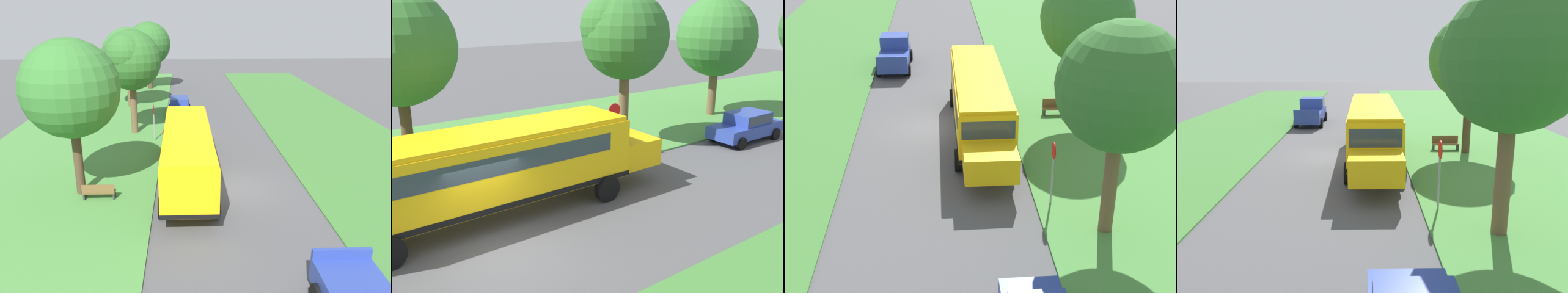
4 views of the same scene
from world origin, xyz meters
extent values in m
plane|color=#4C4C4F|center=(0.00, 0.00, 0.00)|extent=(120.00, 120.00, 0.00)
cube|color=#47843D|center=(-10.00, 0.00, 0.04)|extent=(12.00, 80.00, 0.08)
cube|color=yellow|center=(-2.30, 0.71, 1.90)|extent=(2.50, 10.50, 2.20)
cube|color=yellow|center=(-2.30, 6.91, 1.35)|extent=(2.20, 1.90, 1.10)
cube|color=yellow|center=(-2.30, 0.71, 3.08)|extent=(2.35, 10.29, 0.16)
cube|color=black|center=(-2.30, 0.71, 0.92)|extent=(2.54, 10.54, 0.20)
cube|color=#2D3842|center=(-2.30, 0.41, 2.36)|extent=(2.53, 9.24, 0.64)
cube|color=#2D3842|center=(-2.30, 5.91, 2.36)|extent=(2.25, 0.12, 0.80)
cylinder|color=red|center=(-3.73, 3.60, 2.05)|extent=(0.03, 0.44, 0.44)
cylinder|color=black|center=(-3.55, 4.91, 0.50)|extent=(0.30, 1.00, 1.00)
cylinder|color=black|center=(-1.05, 4.91, 0.50)|extent=(0.30, 1.00, 1.00)
cylinder|color=black|center=(-3.55, -2.96, 0.50)|extent=(0.30, 1.00, 1.00)
cylinder|color=black|center=(-1.05, -2.96, 0.50)|extent=(0.30, 1.00, 1.00)
cube|color=#283D93|center=(-2.80, 15.84, 0.64)|extent=(1.80, 4.40, 0.64)
cube|color=#283D93|center=(-2.80, 15.99, 1.26)|extent=(1.60, 2.20, 0.60)
cube|color=#2D3842|center=(-2.80, 15.99, 1.28)|extent=(1.62, 2.02, 0.45)
cylinder|color=black|center=(-1.90, 14.34, 0.32)|extent=(0.22, 0.64, 0.64)
cylinder|color=black|center=(-3.70, 14.34, 0.32)|extent=(0.22, 0.64, 0.64)
cylinder|color=black|center=(-1.90, 17.33, 0.32)|extent=(0.22, 0.64, 0.64)
cylinder|color=black|center=(-3.70, 17.33, 0.32)|extent=(0.22, 0.64, 0.64)
cube|color=#283D93|center=(2.70, -7.90, 1.38)|extent=(2.00, 0.16, 0.36)
cylinder|color=#4C3826|center=(-7.83, -0.38, 1.88)|extent=(0.47, 0.47, 3.76)
sphere|color=#33702D|center=(-7.83, -0.38, 5.54)|extent=(4.73, 4.73, 4.73)
sphere|color=#33702D|center=(-7.22, 0.07, 5.73)|extent=(2.63, 2.63, 2.63)
cylinder|color=brown|center=(-6.24, 10.10, 1.99)|extent=(0.51, 0.51, 3.99)
sphere|color=#2D6628|center=(-6.24, 10.10, 5.63)|extent=(4.37, 4.37, 4.37)
sphere|color=#2D6628|center=(-6.53, 9.40, 6.09)|extent=(3.05, 3.05, 3.05)
cylinder|color=brown|center=(-7.65, 18.91, 1.62)|extent=(0.53, 0.53, 3.23)
sphere|color=#33702D|center=(-7.65, 18.91, 5.11)|extent=(5.02, 5.02, 5.02)
sphere|color=#33702D|center=(-8.25, 19.39, 5.30)|extent=(3.42, 3.42, 3.42)
cylinder|color=#4C3826|center=(-6.43, 28.46, 1.73)|extent=(0.62, 0.62, 3.45)
sphere|color=#2D6628|center=(-6.43, 28.46, 5.37)|extent=(5.10, 5.10, 5.10)
sphere|color=#2D6628|center=(-6.69, 29.14, 5.43)|extent=(3.34, 3.34, 3.34)
cylinder|color=gray|center=(-4.60, 8.13, 1.05)|extent=(0.08, 0.08, 2.10)
cylinder|color=red|center=(-4.60, 8.13, 2.40)|extent=(0.03, 0.68, 0.68)
cube|color=brown|center=(-6.77, -1.04, 0.45)|extent=(1.60, 0.51, 0.08)
cube|color=brown|center=(-6.77, -1.26, 0.70)|extent=(1.60, 0.07, 0.44)
cube|color=#333333|center=(-6.03, -1.04, 0.23)|extent=(0.08, 0.45, 0.45)
cube|color=#333333|center=(-7.51, -1.04, 0.23)|extent=(0.08, 0.45, 0.45)
camera|label=1|loc=(-2.55, -18.46, 8.98)|focal=35.00mm
camera|label=2|loc=(11.41, -5.10, 7.32)|focal=42.00mm
camera|label=3|loc=(-0.35, 26.44, 11.55)|focal=50.00mm
camera|label=4|loc=(-1.87, 21.52, 5.79)|focal=35.00mm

